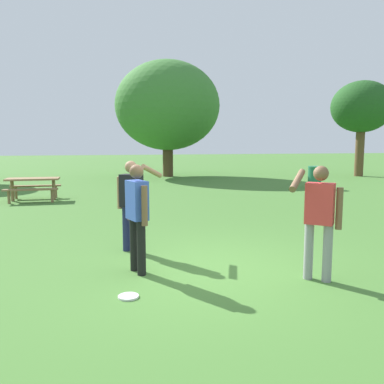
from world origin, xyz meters
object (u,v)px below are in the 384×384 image
Objects in this scene: frisbee at (128,297)px; tree_far_right at (362,108)px; person_catcher at (319,214)px; trash_can_beside_table at (315,177)px; person_bystander at (137,211)px; picnic_table_near at (33,184)px; person_thrower at (132,199)px; tree_broad_center at (168,106)px.

tree_far_right is (14.75, 15.54, 3.96)m from frisbee.
person_catcher reaches higher than frisbee.
trash_can_beside_table is at bearing -139.20° from tree_far_right.
person_bystander is 0.96× the size of picnic_table_near.
picnic_table_near is (-2.42, 9.41, 0.55)m from frisbee.
person_thrower and person_bystander have the same top height.
tree_far_right reaches higher than frisbee.
person_catcher and person_bystander have the same top height.
person_thrower reaches higher than picnic_table_near.
person_catcher is 0.96× the size of picnic_table_near.
tree_broad_center is (1.12, 18.02, 3.09)m from person_catcher.
trash_can_beside_table is at bearing 5.05° from picnic_table_near.
person_catcher is 12.09m from trash_can_beside_table.
tree_far_right is (12.08, 15.54, 3.02)m from person_catcher.
person_thrower is at bearing 83.17° from frisbee.
trash_can_beside_table is at bearing -56.62° from tree_broad_center.
person_bystander is 17.71m from tree_broad_center.
tree_broad_center is (3.56, 17.06, 3.11)m from person_bystander.
person_catcher is at bearing -120.53° from trash_can_beside_table.
person_catcher is 19.91m from tree_far_right.
person_bystander is 12.77m from trash_can_beside_table.
picnic_table_near is 0.31× the size of tree_far_right.
tree_far_right reaches higher than person_thrower.
trash_can_beside_table is (11.23, 0.99, -0.08)m from picnic_table_near.
tree_broad_center is at bearing 78.12° from frisbee.
person_catcher is 1.71× the size of trash_can_beside_table.
trash_can_beside_table is at bearing 59.47° from person_catcher.
person_thrower is 6.20× the size of frisbee.
frisbee is 0.28× the size of trash_can_beside_table.
frisbee is at bearing -130.24° from trash_can_beside_table.
tree_broad_center reaches higher than person_thrower.
person_bystander reaches higher than frisbee.
person_bystander is 1.35m from frisbee.
picnic_table_near is at bearing -174.95° from trash_can_beside_table.
person_thrower is 0.25× the size of tree_broad_center.
person_catcher reaches higher than trash_can_beside_table.
person_bystander reaches higher than trash_can_beside_table.
person_catcher is 2.63m from person_bystander.
person_thrower is 16.53m from tree_broad_center.
tree_far_right is at bearing 52.14° from person_catcher.
tree_broad_center is at bearing 123.38° from trash_can_beside_table.
trash_can_beside_table is (6.14, 10.40, -0.48)m from person_catcher.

